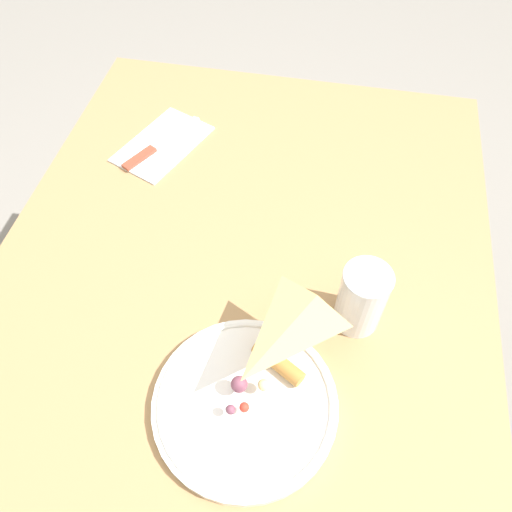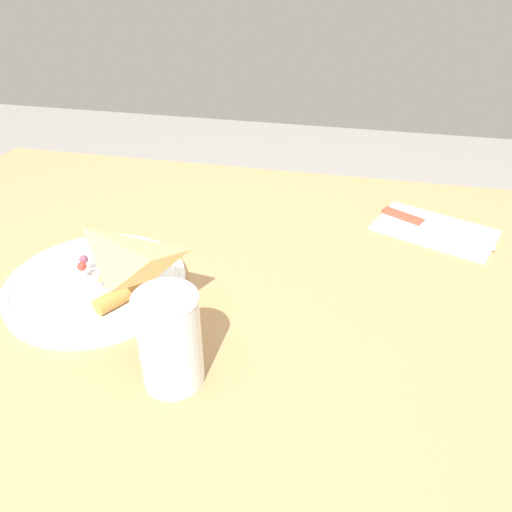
{
  "view_description": "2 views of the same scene",
  "coord_description": "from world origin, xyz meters",
  "px_view_note": "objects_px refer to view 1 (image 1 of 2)",
  "views": [
    {
      "loc": [
        -0.4,
        -0.12,
        1.47
      ],
      "look_at": [
        0.07,
        -0.03,
        0.8
      ],
      "focal_mm": 35.0,
      "sensor_mm": 36.0,
      "label": 1
    },
    {
      "loc": [
        0.19,
        -0.59,
        1.21
      ],
      "look_at": [
        0.07,
        -0.01,
        0.82
      ],
      "focal_mm": 35.0,
      "sensor_mm": 36.0,
      "label": 2
    }
  ],
  "objects_px": {
    "milk_glass": "(361,299)",
    "butter_knife": "(159,145)",
    "napkin_folded": "(163,144)",
    "dining_table": "(233,331)",
    "plate_pizza": "(245,402)"
  },
  "relations": [
    {
      "from": "napkin_folded",
      "to": "butter_knife",
      "type": "distance_m",
      "value": 0.01
    },
    {
      "from": "butter_knife",
      "to": "milk_glass",
      "type": "bearing_deg",
      "value": -97.31
    },
    {
      "from": "plate_pizza",
      "to": "napkin_folded",
      "type": "bearing_deg",
      "value": 29.08
    },
    {
      "from": "napkin_folded",
      "to": "butter_knife",
      "type": "bearing_deg",
      "value": 150.3
    },
    {
      "from": "plate_pizza",
      "to": "butter_knife",
      "type": "height_order",
      "value": "plate_pizza"
    },
    {
      "from": "milk_glass",
      "to": "butter_knife",
      "type": "bearing_deg",
      "value": 52.99
    },
    {
      "from": "dining_table",
      "to": "milk_glass",
      "type": "relative_size",
      "value": 10.22
    },
    {
      "from": "plate_pizza",
      "to": "milk_glass",
      "type": "distance_m",
      "value": 0.23
    },
    {
      "from": "dining_table",
      "to": "milk_glass",
      "type": "height_order",
      "value": "milk_glass"
    },
    {
      "from": "milk_glass",
      "to": "butter_knife",
      "type": "distance_m",
      "value": 0.54
    },
    {
      "from": "milk_glass",
      "to": "butter_knife",
      "type": "relative_size",
      "value": 0.65
    },
    {
      "from": "plate_pizza",
      "to": "napkin_folded",
      "type": "relative_size",
      "value": 1.14
    },
    {
      "from": "plate_pizza",
      "to": "dining_table",
      "type": "bearing_deg",
      "value": 19.88
    },
    {
      "from": "dining_table",
      "to": "butter_knife",
      "type": "distance_m",
      "value": 0.42
    },
    {
      "from": "milk_glass",
      "to": "napkin_folded",
      "type": "height_order",
      "value": "milk_glass"
    }
  ]
}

